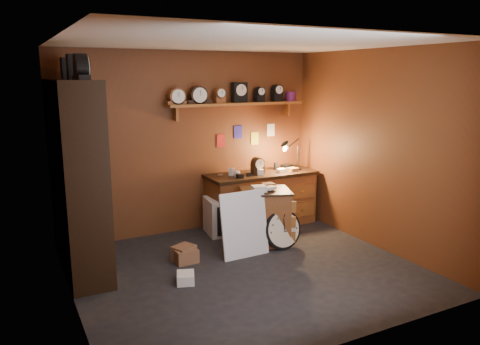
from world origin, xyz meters
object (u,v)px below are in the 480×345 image
shelving_unit (74,170)px  big_round_clock (283,229)px  workbench (261,196)px  low_cabinet (265,214)px

shelving_unit → big_round_clock: 2.82m
workbench → low_cabinet: bearing=-116.1°
shelving_unit → low_cabinet: (2.48, -0.25, -0.83)m
shelving_unit → low_cabinet: shelving_unit is taller
low_cabinet → big_round_clock: size_ratio=1.56×
workbench → big_round_clock: workbench is taller
low_cabinet → shelving_unit: bearing=-165.2°
workbench → big_round_clock: bearing=-103.9°
shelving_unit → big_round_clock: (2.59, -0.54, -0.98)m
shelving_unit → workbench: 2.99m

